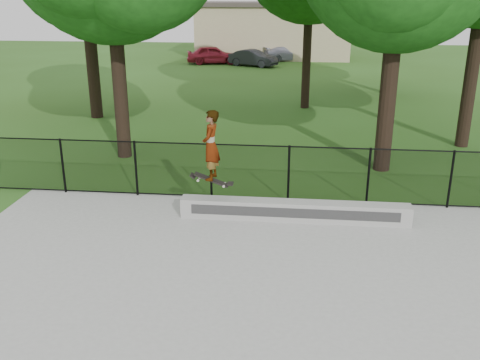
{
  "coord_description": "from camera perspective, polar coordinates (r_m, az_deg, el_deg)",
  "views": [
    {
      "loc": [
        0.16,
        -7.03,
        5.23
      ],
      "look_at": [
        -1.06,
        4.2,
        1.2
      ],
      "focal_mm": 40.0,
      "sensor_mm": 36.0,
      "label": 1
    }
  ],
  "objects": [
    {
      "name": "ground",
      "position": [
        8.77,
        4.12,
        -17.06
      ],
      "size": [
        100.0,
        100.0,
        0.0
      ],
      "primitive_type": "plane",
      "color": "#294B15",
      "rests_on": "ground"
    },
    {
      "name": "concrete_slab",
      "position": [
        8.75,
        4.12,
        -16.9
      ],
      "size": [
        14.0,
        12.0,
        0.06
      ],
      "primitive_type": "cube",
      "color": "gray",
      "rests_on": "ground"
    },
    {
      "name": "grind_ledge",
      "position": [
        12.73,
        5.8,
        -3.28
      ],
      "size": [
        5.41,
        0.4,
        0.47
      ],
      "primitive_type": "cube",
      "color": "#999994",
      "rests_on": "concrete_slab"
    },
    {
      "name": "car_a",
      "position": [
        40.97,
        -2.88,
        13.2
      ],
      "size": [
        4.11,
        2.3,
        1.33
      ],
      "primitive_type": "imported",
      "rotation": [
        0.0,
        0.0,
        1.77
      ],
      "color": "maroon",
      "rests_on": "ground"
    },
    {
      "name": "car_b",
      "position": [
        39.58,
        1.41,
        12.88
      ],
      "size": [
        3.45,
        2.46,
        1.17
      ],
      "primitive_type": "imported",
      "rotation": [
        0.0,
        0.0,
        1.15
      ],
      "color": "black",
      "rests_on": "ground"
    },
    {
      "name": "car_c",
      "position": [
        42.9,
        5.08,
        13.31
      ],
      "size": [
        3.96,
        2.92,
        1.14
      ],
      "primitive_type": "imported",
      "rotation": [
        0.0,
        0.0,
        1.99
      ],
      "color": "#9292A5",
      "rests_on": "ground"
    },
    {
      "name": "skater_airborne",
      "position": [
        12.23,
        -3.13,
        3.57
      ],
      "size": [
        0.8,
        0.62,
        1.84
      ],
      "color": "black",
      "rests_on": "ground"
    },
    {
      "name": "chainlink_fence",
      "position": [
        13.67,
        5.21,
        0.68
      ],
      "size": [
        16.06,
        0.06,
        1.5
      ],
      "color": "black",
      "rests_on": "concrete_slab"
    },
    {
      "name": "distant_building",
      "position": [
        45.19,
        3.6,
        15.7
      ],
      "size": [
        12.4,
        6.4,
        4.3
      ],
      "color": "tan",
      "rests_on": "ground"
    }
  ]
}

